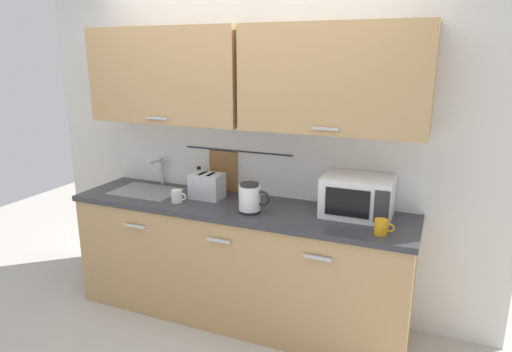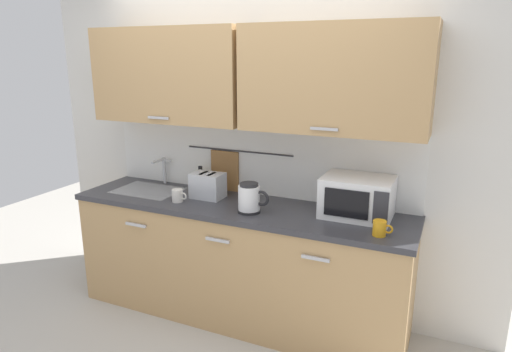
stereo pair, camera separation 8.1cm
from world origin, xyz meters
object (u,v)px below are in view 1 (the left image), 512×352
object	(u,v)px
toaster	(207,186)
mug_by_kettle	(381,227)
microwave	(358,196)
electric_kettle	(250,198)
mug_near_sink	(177,196)
dish_soap_bottle	(199,180)

from	to	relation	value
toaster	mug_by_kettle	world-z (taller)	toaster
microwave	mug_by_kettle	bearing A→B (deg)	-54.87
microwave	mug_by_kettle	world-z (taller)	microwave
electric_kettle	microwave	bearing A→B (deg)	18.25
mug_near_sink	toaster	world-z (taller)	toaster
dish_soap_bottle	mug_near_sink	size ratio (longest dim) A/B	1.63
electric_kettle	toaster	bearing A→B (deg)	158.64
microwave	electric_kettle	bearing A→B (deg)	-161.75
toaster	mug_by_kettle	bearing A→B (deg)	-9.71
microwave	mug_near_sink	xyz separation A→B (m)	(-1.27, -0.24, -0.09)
microwave	mug_near_sink	world-z (taller)	microwave
electric_kettle	dish_soap_bottle	xyz separation A→B (m)	(-0.58, 0.32, -0.01)
dish_soap_bottle	mug_by_kettle	bearing A→B (deg)	-14.37
mug_near_sink	mug_by_kettle	xyz separation A→B (m)	(1.47, -0.05, 0.00)
mug_by_kettle	dish_soap_bottle	bearing A→B (deg)	165.63
electric_kettle	mug_near_sink	size ratio (longest dim) A/B	1.89
mug_near_sink	toaster	bearing A→B (deg)	49.60
dish_soap_bottle	mug_near_sink	distance (m)	0.33
microwave	electric_kettle	world-z (taller)	microwave
toaster	mug_by_kettle	size ratio (longest dim) A/B	2.13
microwave	electric_kettle	size ratio (longest dim) A/B	2.03
microwave	mug_by_kettle	xyz separation A→B (m)	(0.20, -0.28, -0.09)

